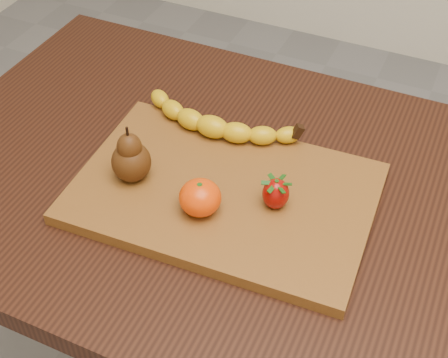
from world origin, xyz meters
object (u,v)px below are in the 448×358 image
at_px(pear, 130,153).
at_px(mandarin, 200,198).
at_px(cutting_board, 224,193).
at_px(table, 218,218).

relative_size(pear, mandarin, 1.54).
bearing_deg(pear, cutting_board, 13.57).
height_order(cutting_board, pear, pear).
bearing_deg(mandarin, table, 100.47).
distance_m(table, cutting_board, 0.12).
bearing_deg(cutting_board, mandarin, -105.24).
xyz_separation_m(table, cutting_board, (0.03, -0.04, 0.11)).
xyz_separation_m(pear, mandarin, (0.13, -0.02, -0.02)).
bearing_deg(table, cutting_board, -52.52).
distance_m(table, pear, 0.21).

